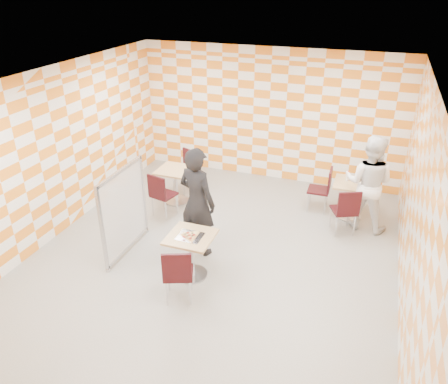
# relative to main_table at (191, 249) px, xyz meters

# --- Properties ---
(room_shell) EXTENTS (7.00, 7.00, 7.00)m
(room_shell) POSITION_rel_main_table_xyz_m (0.15, 1.18, 0.99)
(room_shell) COLOR gray
(room_shell) RESTS_ON ground
(main_table) EXTENTS (0.70, 0.70, 0.75)m
(main_table) POSITION_rel_main_table_xyz_m (0.00, 0.00, 0.00)
(main_table) COLOR tan
(main_table) RESTS_ON ground
(second_table) EXTENTS (0.70, 0.70, 0.75)m
(second_table) POSITION_rel_main_table_xyz_m (2.19, 2.81, 0.00)
(second_table) COLOR tan
(second_table) RESTS_ON ground
(empty_table) EXTENTS (0.70, 0.70, 0.75)m
(empty_table) POSITION_rel_main_table_xyz_m (-1.33, 2.23, 0.00)
(empty_table) COLOR tan
(empty_table) RESTS_ON ground
(chair_main_front) EXTENTS (0.55, 0.55, 0.92)m
(chair_main_front) POSITION_rel_main_table_xyz_m (0.08, -0.65, 0.04)
(chair_main_front) COLOR black
(chair_main_front) RESTS_ON ground
(chair_second_front) EXTENTS (0.56, 0.57, 0.92)m
(chair_second_front) POSITION_rel_main_table_xyz_m (2.16, 2.10, 0.04)
(chair_second_front) COLOR black
(chair_second_front) RESTS_ON ground
(chair_second_side) EXTENTS (0.44, 0.43, 0.92)m
(chair_second_side) POSITION_rel_main_table_xyz_m (1.64, 2.88, 0.04)
(chair_second_side) COLOR black
(chair_second_side) RESTS_ON ground
(chair_empty_near) EXTENTS (0.51, 0.51, 0.92)m
(chair_empty_near) POSITION_rel_main_table_xyz_m (-1.32, 1.54, 0.04)
(chair_empty_near) COLOR black
(chair_empty_near) RESTS_ON ground
(chair_empty_far) EXTENTS (0.55, 0.56, 0.92)m
(chair_empty_far) POSITION_rel_main_table_xyz_m (-1.34, 2.84, 0.04)
(chair_empty_far) COLOR black
(chair_empty_far) RESTS_ON ground
(partition) EXTENTS (0.08, 1.38, 1.55)m
(partition) POSITION_rel_main_table_xyz_m (-1.34, 0.27, 0.28)
(partition) COLOR white
(partition) RESTS_ON ground
(man_dark) EXTENTS (0.80, 0.64, 1.92)m
(man_dark) POSITION_rel_main_table_xyz_m (-0.18, 0.70, 0.45)
(man_dark) COLOR black
(man_dark) RESTS_ON ground
(man_white) EXTENTS (1.00, 0.84, 1.84)m
(man_white) POSITION_rel_main_table_xyz_m (2.47, 2.51, 0.41)
(man_white) COLOR white
(man_white) RESTS_ON ground
(pizza_on_foil) EXTENTS (0.40, 0.40, 0.04)m
(pizza_on_foil) POSITION_rel_main_table_xyz_m (-0.00, -0.02, 0.26)
(pizza_on_foil) COLOR silver
(pizza_on_foil) RESTS_ON main_table
(sport_bottle) EXTENTS (0.06, 0.06, 0.20)m
(sport_bottle) POSITION_rel_main_table_xyz_m (2.07, 2.87, 0.33)
(sport_bottle) COLOR white
(sport_bottle) RESTS_ON second_table
(soda_bottle) EXTENTS (0.07, 0.07, 0.23)m
(soda_bottle) POSITION_rel_main_table_xyz_m (2.36, 2.91, 0.34)
(soda_bottle) COLOR black
(soda_bottle) RESTS_ON second_table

